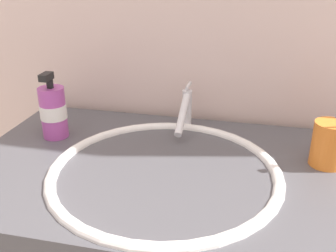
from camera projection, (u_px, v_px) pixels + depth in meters
name	position (u px, v px, depth m)	size (l,w,h in m)	color
sink_basin	(165.00, 188.00, 0.80)	(0.48, 0.48, 0.11)	white
faucet	(185.00, 110.00, 0.96)	(0.02, 0.16, 0.11)	silver
toothbrush_cup	(329.00, 144.00, 0.80)	(0.07, 0.07, 0.10)	orange
soap_dispenser	(53.00, 111.00, 0.92)	(0.06, 0.06, 0.16)	#B24CA5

